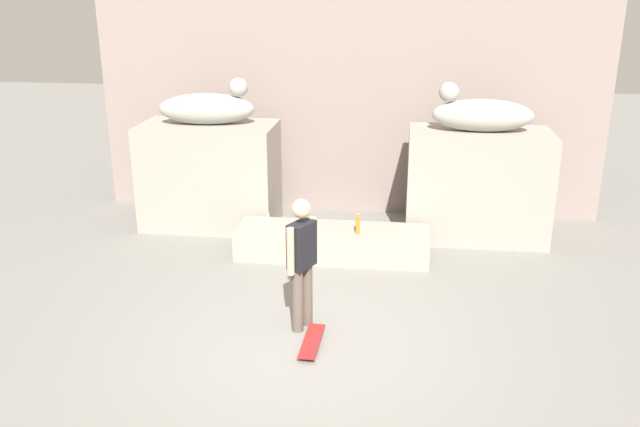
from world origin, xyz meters
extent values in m
plane|color=slate|center=(0.00, 0.00, 0.00)|extent=(40.00, 40.00, 0.00)
cube|color=gray|center=(0.00, 5.28, 3.17)|extent=(9.04, 0.60, 6.34)
cube|color=gray|center=(-2.26, 3.93, 0.90)|extent=(2.28, 1.24, 1.79)
cube|color=gray|center=(2.26, 3.93, 0.90)|extent=(2.28, 1.24, 1.79)
ellipsoid|color=#9B9D93|center=(-2.26, 3.93, 2.05)|extent=(1.65, 0.74, 0.52)
sphere|color=#9B9D93|center=(-1.71, 3.99, 2.41)|extent=(0.32, 0.32, 0.32)
ellipsoid|color=#9B9D93|center=(2.26, 3.93, 2.05)|extent=(1.61, 0.58, 0.52)
sphere|color=#9B9D93|center=(1.71, 3.93, 2.41)|extent=(0.32, 0.32, 0.32)
cube|color=gray|center=(0.00, 2.75, 0.22)|extent=(2.97, 0.88, 0.45)
cylinder|color=brown|center=(-0.07, 0.52, 0.41)|extent=(0.14, 0.14, 0.82)
cylinder|color=brown|center=(-0.16, 0.34, 0.41)|extent=(0.14, 0.14, 0.82)
cube|color=black|center=(-0.12, 0.43, 1.10)|extent=(0.34, 0.41, 0.56)
sphere|color=tan|center=(-0.12, 0.43, 1.55)|extent=(0.23, 0.23, 0.23)
cylinder|color=tan|center=(-0.02, 0.63, 1.09)|extent=(0.09, 0.09, 0.58)
cylinder|color=tan|center=(-0.22, 0.23, 1.09)|extent=(0.09, 0.09, 0.58)
cube|color=maroon|center=(0.06, -0.01, 0.07)|extent=(0.22, 0.81, 0.02)
cylinder|color=white|center=(0.12, -0.31, 0.03)|extent=(0.03, 0.06, 0.06)
cylinder|color=white|center=(-0.02, -0.31, 0.03)|extent=(0.03, 0.06, 0.06)
cylinder|color=white|center=(0.14, 0.29, 0.03)|extent=(0.03, 0.06, 0.06)
cylinder|color=white|center=(0.00, 0.29, 0.03)|extent=(0.03, 0.06, 0.06)
cylinder|color=orange|center=(0.40, 2.60, 0.57)|extent=(0.06, 0.06, 0.25)
cylinder|color=orange|center=(0.40, 2.60, 0.73)|extent=(0.03, 0.03, 0.06)
cylinder|color=yellow|center=(0.40, 2.60, 0.76)|extent=(0.03, 0.03, 0.01)
cylinder|color=silver|center=(-0.99, 2.66, 0.54)|extent=(0.07, 0.07, 0.18)
cylinder|color=silver|center=(-0.99, 2.66, 0.66)|extent=(0.03, 0.03, 0.06)
cylinder|color=yellow|center=(-0.99, 2.66, 0.69)|extent=(0.04, 0.04, 0.01)
camera|label=1|loc=(1.04, -6.90, 4.07)|focal=37.70mm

